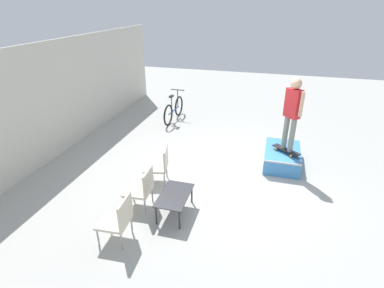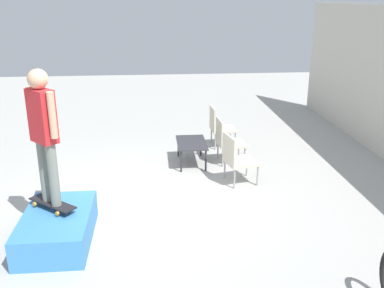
{
  "view_description": "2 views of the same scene",
  "coord_description": "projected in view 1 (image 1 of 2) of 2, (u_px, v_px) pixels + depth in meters",
  "views": [
    {
      "loc": [
        -6.22,
        -0.76,
        3.9
      ],
      "look_at": [
        -0.2,
        0.93,
        0.89
      ],
      "focal_mm": 28.0,
      "sensor_mm": 36.0,
      "label": 1
    },
    {
      "loc": [
        6.28,
        0.17,
        3.14
      ],
      "look_at": [
        -0.18,
        0.77,
        0.9
      ],
      "focal_mm": 40.0,
      "sensor_mm": 36.0,
      "label": 2
    }
  ],
  "objects": [
    {
      "name": "bicycle",
      "position": [
        174.0,
        110.0,
        10.63
      ],
      "size": [
        1.76,
        0.52,
        1.02
      ],
      "rotation": [
        0.0,
        0.0,
        -0.05
      ],
      "color": "black",
      "rests_on": "ground_plane"
    },
    {
      "name": "house_wall_back",
      "position": [
        50.0,
        102.0,
        7.79
      ],
      "size": [
        12.0,
        0.06,
        3.0
      ],
      "color": "beige",
      "rests_on": "ground_plane"
    },
    {
      "name": "patio_chair_left",
      "position": [
        118.0,
        218.0,
        5.2
      ],
      "size": [
        0.55,
        0.55,
        0.89
      ],
      "rotation": [
        0.0,
        0.0,
        3.2
      ],
      "color": "#99999E",
      "rests_on": "ground_plane"
    },
    {
      "name": "person_skater",
      "position": [
        293.0,
        109.0,
        7.08
      ],
      "size": [
        0.44,
        0.42,
        1.81
      ],
      "rotation": [
        0.0,
        0.0,
        0.77
      ],
      "color": "gray",
      "rests_on": "skateboard_on_ramp"
    },
    {
      "name": "skate_ramp_box",
      "position": [
        282.0,
        157.0,
        7.83
      ],
      "size": [
        1.46,
        0.89,
        0.43
      ],
      "color": "#3D84C6",
      "rests_on": "ground_plane"
    },
    {
      "name": "coffee_table",
      "position": [
        175.0,
        197.0,
        5.92
      ],
      "size": [
        0.95,
        0.57,
        0.44
      ],
      "color": "#2D2D33",
      "rests_on": "ground_plane"
    },
    {
      "name": "patio_chair_right",
      "position": [
        160.0,
        164.0,
        6.92
      ],
      "size": [
        0.62,
        0.62,
        0.89
      ],
      "rotation": [
        0.0,
        0.0,
        3.37
      ],
      "color": "#99999E",
      "rests_on": "ground_plane"
    },
    {
      "name": "patio_chair_center",
      "position": [
        142.0,
        187.0,
        6.05
      ],
      "size": [
        0.55,
        0.55,
        0.89
      ],
      "rotation": [
        0.0,
        0.0,
        3.2
      ],
      "color": "#99999E",
      "rests_on": "ground_plane"
    },
    {
      "name": "skateboard_on_ramp",
      "position": [
        286.0,
        150.0,
        7.55
      ],
      "size": [
        0.64,
        0.72,
        0.07
      ],
      "rotation": [
        0.0,
        0.0,
        0.88
      ],
      "color": "black",
      "rests_on": "skate_ramp_box"
    },
    {
      "name": "ground_plane",
      "position": [
        231.0,
        178.0,
        7.27
      ],
      "size": [
        24.0,
        24.0,
        0.0
      ],
      "primitive_type": "plane",
      "color": "#A8A8A3"
    }
  ]
}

